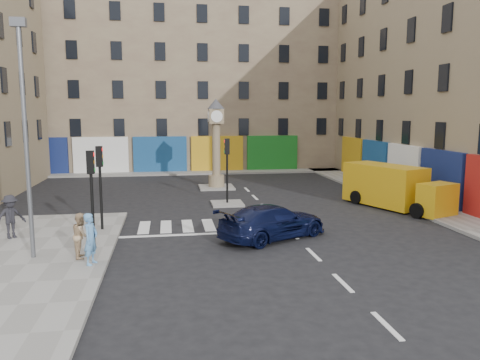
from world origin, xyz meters
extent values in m
plane|color=black|center=(0.00, 0.00, 0.00)|extent=(120.00, 120.00, 0.00)
cube|color=gray|center=(-11.00, -2.00, 0.07)|extent=(7.00, 16.00, 0.15)
cube|color=gray|center=(8.70, 10.00, 0.07)|extent=(2.60, 30.00, 0.15)
cube|color=gray|center=(-4.00, 22.20, 0.07)|extent=(32.00, 2.40, 0.15)
cube|color=gray|center=(-2.00, 8.00, 0.06)|extent=(1.80, 1.80, 0.12)
cube|color=gray|center=(-2.00, 14.00, 0.06)|extent=(2.40, 2.40, 0.12)
cube|color=#8B7B5D|center=(-4.00, 28.00, 8.50)|extent=(32.00, 10.00, 17.00)
cylinder|color=black|center=(-8.30, 0.20, 1.55)|extent=(0.12, 0.12, 2.80)
cube|color=black|center=(-8.30, 0.20, 3.40)|extent=(0.28, 0.22, 0.90)
cylinder|color=black|center=(-8.30, 2.60, 1.55)|extent=(0.12, 0.12, 2.80)
cube|color=black|center=(-8.30, 2.60, 3.40)|extent=(0.28, 0.22, 0.90)
cylinder|color=black|center=(-2.00, 8.00, 1.52)|extent=(0.12, 0.12, 2.80)
cube|color=black|center=(-2.00, 8.00, 3.37)|extent=(0.28, 0.22, 0.90)
cylinder|color=#595B60|center=(-10.20, -1.20, 4.15)|extent=(0.16, 0.16, 8.00)
cube|color=#595B60|center=(-10.20, -1.20, 8.30)|extent=(0.50, 0.25, 0.30)
cylinder|color=#867458|center=(-2.00, 14.00, 0.52)|extent=(1.10, 1.10, 0.80)
cylinder|color=#867458|center=(-2.00, 14.00, 2.72)|extent=(0.56, 0.56, 3.60)
cube|color=#867458|center=(-2.00, 14.00, 5.02)|extent=(1.00, 1.00, 1.00)
cylinder|color=white|center=(-2.00, 13.48, 5.02)|extent=(0.80, 0.06, 0.80)
cone|color=#333338|center=(-2.00, 14.00, 5.87)|extent=(1.20, 1.20, 0.70)
imported|color=black|center=(-1.01, 0.48, 0.72)|extent=(5.34, 4.14, 1.45)
cube|color=gold|center=(6.79, 6.31, 1.22)|extent=(3.52, 5.08, 2.25)
cube|color=gold|center=(8.06, 3.02, 0.93)|extent=(2.16, 1.76, 1.66)
cube|color=black|center=(8.08, 2.98, 1.32)|extent=(1.87, 1.42, 0.68)
cylinder|color=black|center=(7.01, 3.04, 0.39)|extent=(0.51, 0.82, 0.78)
cylinder|color=black|center=(8.83, 3.74, 0.39)|extent=(0.51, 0.82, 0.78)
cylinder|color=black|center=(5.45, 7.05, 0.39)|extent=(0.51, 0.82, 0.78)
cylinder|color=black|center=(7.28, 7.75, 0.39)|extent=(0.51, 0.82, 0.78)
imported|color=#5890C9|center=(-8.00, -2.33, 1.04)|extent=(0.62, 0.76, 1.78)
imported|color=tan|center=(-8.46, -1.49, 0.96)|extent=(0.69, 0.84, 1.62)
imported|color=black|center=(-11.79, 1.63, 1.05)|extent=(1.33, 1.26, 1.81)
camera|label=1|loc=(-5.34, -18.38, 5.33)|focal=35.00mm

